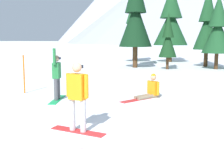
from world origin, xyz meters
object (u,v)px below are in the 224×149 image
Objects in this scene: snowboarder_midground at (57,76)px; trail_marker_pole at (24,74)px; pine_tree_broad at (135,25)px; pine_tree_twin at (207,24)px; pine_tree_young at (218,29)px; pine_tree_tall at (171,20)px; pine_tree_short at (168,39)px; snowboarder_foreground at (77,96)px; pine_tree_slender at (136,15)px; snowboarder_background at (150,89)px.

snowboarder_midground is 1.20× the size of trail_marker_pole.
snowboarder_midground is 19.46m from pine_tree_broad.
pine_tree_broad reaches higher than pine_tree_twin.
pine_tree_young is at bearing 72.30° from snowboarder_midground.
pine_tree_short is at bearing -77.99° from pine_tree_tall.
snowboarder_midground is at bearing 134.84° from snowboarder_foreground.
pine_tree_short is 3.37m from pine_tree_slender.
pine_tree_young is (1.87, 16.92, 2.22)m from snowboarder_foreground.
snowboarder_foreground is at bearing -72.57° from pine_tree_broad.
pine_tree_tall is (-4.97, 5.48, 1.18)m from pine_tree_young.
pine_tree_short is 0.55× the size of pine_tree_slender.
snowboarder_foreground is at bearing -45.16° from snowboarder_midground.
pine_tree_broad is (-7.15, 16.87, 3.51)m from snowboarder_background.
snowboarder_midground is 20.01m from pine_tree_tall.
pine_tree_broad reaches higher than trail_marker_pole.
pine_tree_broad reaches higher than snowboarder_midground.
pine_tree_tall reaches higher than pine_tree_twin.
pine_tree_broad is (-2.41, 6.05, -0.45)m from pine_tree_slender.
pine_tree_short is at bearing -50.33° from pine_tree_broad.
pine_tree_tall is (-3.50, 17.78, 4.00)m from snowboarder_background.
snowboarder_midground is 0.46× the size of pine_tree_short.
snowboarder_midground reaches higher than snowboarder_foreground.
snowboarder_background is at bearing -79.45° from pine_tree_short.
trail_marker_pole is at bearing -164.30° from snowboarder_background.
pine_tree_short is 0.75× the size of pine_tree_young.
trail_marker_pole is at bearing -104.81° from pine_tree_short.
snowboarder_background is at bearing -96.81° from pine_tree_young.
snowboarder_midground is at bearing -88.76° from pine_tree_tall.
pine_tree_short is (1.09, 12.57, 1.43)m from snowboarder_midground.
snowboarder_foreground is 4.68m from snowboarder_background.
trail_marker_pole is 16.74m from pine_tree_twin.
snowboarder_background is at bearing 85.02° from snowboarder_foreground.
snowboarder_foreground reaches higher than trail_marker_pole.
snowboarder_midground is 2.16m from trail_marker_pole.
pine_tree_twin is at bearing -43.14° from pine_tree_tall.
pine_tree_slender reaches higher than snowboarder_foreground.
pine_tree_short is at bearing -125.88° from pine_tree_twin.
snowboarder_midground reaches higher than trail_marker_pole.
pine_tree_slender is at bearing -68.32° from pine_tree_broad.
pine_tree_twin is at bearing 119.45° from pine_tree_young.
pine_tree_broad is (-1.97, 18.33, 3.01)m from trail_marker_pole.
snowboarder_foreground is at bearing -96.31° from pine_tree_young.
trail_marker_pole reaches higher than snowboarder_background.
pine_tree_slender reaches higher than pine_tree_young.
pine_tree_slender is at bearing 87.98° from trail_marker_pole.
pine_tree_broad reaches higher than pine_tree_short.
pine_tree_tall reaches higher than snowboarder_foreground.
snowboarder_foreground is 15.41m from pine_tree_short.
snowboarder_foreground is 0.88× the size of snowboarder_midground.
pine_tree_slender is at bearing -148.32° from pine_tree_twin.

